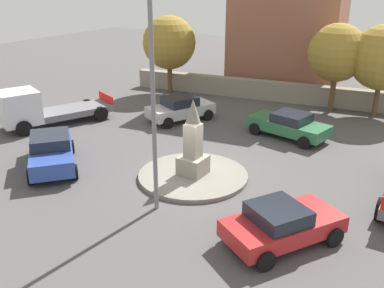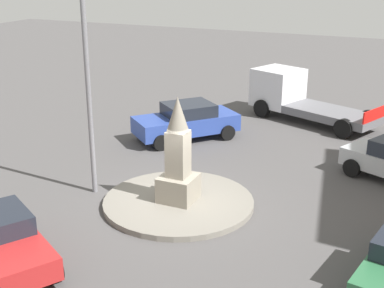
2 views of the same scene
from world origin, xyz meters
name	(u,v)px [view 1 (image 1 of 2)]	position (x,y,z in m)	size (l,w,h in m)	color
ground_plane	(193,177)	(0.00, 0.00, 0.00)	(80.00, 80.00, 0.00)	#4F4C4C
traffic_island	(193,175)	(0.00, 0.00, 0.09)	(4.67, 4.67, 0.17)	gray
monument	(193,146)	(0.00, 0.00, 1.47)	(1.07, 1.07, 3.29)	gray
streetlamp	(152,72)	(-2.93, -0.25, 5.10)	(3.11, 0.28, 8.58)	slate
car_silver_parked_left	(180,108)	(6.14, 4.76, 0.75)	(4.25, 3.18, 1.45)	#B7BABF
car_green_waiting	(289,125)	(6.84, -1.64, 0.71)	(2.61, 4.51, 1.36)	#2D6B42
car_red_near_island	(282,224)	(-2.56, -4.97, 0.70)	(4.25, 3.52, 1.36)	#B22323
car_blue_approaching	(51,151)	(-2.47, 5.90, 0.78)	(4.16, 4.44, 1.52)	#2D479E
truck_white_parked_right	(38,109)	(0.90, 10.84, 1.06)	(6.45, 4.14, 2.22)	silver
stone_boundary_wall	(270,91)	(13.16, 2.12, 0.64)	(19.97, 0.70, 1.28)	gray
corner_building	(293,4)	(18.81, 3.03, 5.94)	(7.67, 8.45, 11.87)	#935B47
tree_near_wall	(337,53)	(12.84, -2.19, 3.64)	(3.50, 3.50, 5.41)	brown
tree_mid_cluster	(383,58)	(13.25, -4.73, 3.54)	(3.82, 3.82, 5.45)	brown
tree_far_corner	(169,43)	(11.05, 8.97, 3.59)	(3.71, 3.71, 5.46)	brown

